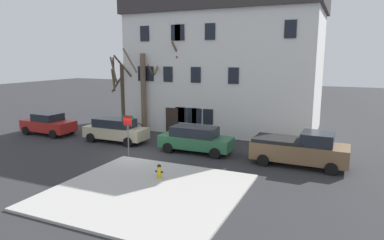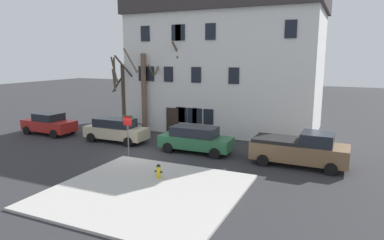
% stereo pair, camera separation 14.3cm
% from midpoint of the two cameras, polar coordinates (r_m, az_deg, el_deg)
% --- Properties ---
extents(ground_plane, '(120.00, 120.00, 0.00)m').
position_cam_midpoint_polar(ground_plane, '(22.19, -8.89, -5.78)').
color(ground_plane, '#2D2D30').
extents(sidewalk_slab, '(8.44, 8.16, 0.12)m').
position_cam_midpoint_polar(sidewalk_slab, '(16.31, -7.79, -11.62)').
color(sidewalk_slab, '#B7B5AD').
rests_on(sidewalk_slab, ground_plane).
extents(building_main, '(15.86, 8.77, 11.17)m').
position_cam_midpoint_polar(building_main, '(30.00, 5.49, 9.46)').
color(building_main, white).
rests_on(building_main, ground_plane).
extents(tree_bare_near, '(2.28, 2.20, 6.33)m').
position_cam_midpoint_polar(tree_bare_near, '(30.15, -11.74, 4.59)').
color(tree_bare_near, '#4C3D2D').
rests_on(tree_bare_near, ground_plane).
extents(tree_bare_mid, '(2.68, 2.72, 6.86)m').
position_cam_midpoint_polar(tree_bare_mid, '(28.46, -8.23, 5.07)').
color(tree_bare_mid, brown).
rests_on(tree_bare_mid, ground_plane).
extents(tree_bare_far, '(2.42, 2.41, 7.35)m').
position_cam_midpoint_polar(tree_bare_far, '(28.15, -3.60, 5.03)').
color(tree_bare_far, brown).
rests_on(tree_bare_far, ground_plane).
extents(car_red_sedan, '(4.48, 2.19, 1.72)m').
position_cam_midpoint_polar(car_red_sedan, '(29.85, -22.96, -0.59)').
color(car_red_sedan, '#AD231E').
rests_on(car_red_sedan, ground_plane).
extents(car_beige_wagon, '(4.78, 1.96, 1.73)m').
position_cam_midpoint_polar(car_beige_wagon, '(25.68, -12.79, -1.60)').
color(car_beige_wagon, '#C6B793').
rests_on(car_beige_wagon, ground_plane).
extents(car_green_wagon, '(4.80, 1.97, 1.71)m').
position_cam_midpoint_polar(car_green_wagon, '(22.30, 0.40, -3.20)').
color(car_green_wagon, '#2D6B42').
rests_on(car_green_wagon, ground_plane).
extents(pickup_truck_brown, '(5.37, 2.36, 2.01)m').
position_cam_midpoint_polar(pickup_truck_brown, '(20.58, 17.37, -4.62)').
color(pickup_truck_brown, brown).
rests_on(pickup_truck_brown, ground_plane).
extents(fire_hydrant, '(0.42, 0.22, 0.73)m').
position_cam_midpoint_polar(fire_hydrant, '(17.55, -5.72, -8.43)').
color(fire_hydrant, gold).
rests_on(fire_hydrant, sidewalk_slab).
extents(street_sign_pole, '(0.76, 0.07, 2.67)m').
position_cam_midpoint_polar(street_sign_pole, '(21.27, -10.83, -1.35)').
color(street_sign_pole, slate).
rests_on(street_sign_pole, ground_plane).
extents(bicycle_leaning, '(1.74, 0.27, 1.03)m').
position_cam_midpoint_polar(bicycle_leaning, '(29.29, -9.69, -1.07)').
color(bicycle_leaning, black).
rests_on(bicycle_leaning, ground_plane).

